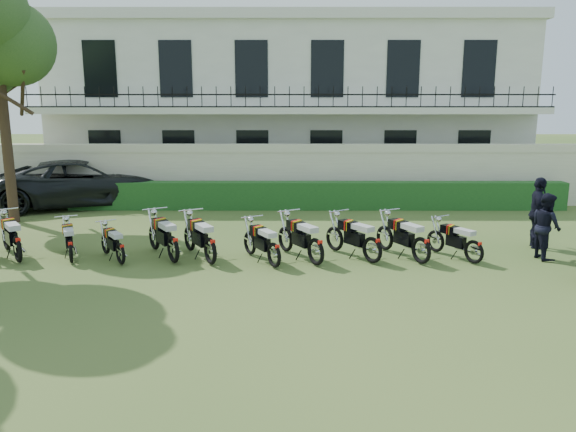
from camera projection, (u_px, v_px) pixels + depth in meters
The scene contains 17 objects.
ground at pixel (289, 268), 13.45m from camera, with size 100.00×100.00×0.00m, color #365321.
perimeter_wall at pixel (289, 174), 21.03m from camera, with size 30.00×0.35×2.30m.
hedge at pixel (317, 196), 20.39m from camera, with size 18.00×0.60×1.00m, color #174319.
building at pixel (289, 104), 26.34m from camera, with size 20.40×9.60×7.40m.
motorcycle_0 at pixel (17, 243), 13.67m from camera, with size 1.33×1.75×1.15m.
motorcycle_1 at pixel (70, 246), 13.67m from camera, with size 0.86×1.67×0.97m.
motorcycle_2 at pixel (120, 248), 13.55m from camera, with size 1.04×1.42×0.92m.
motorcycle_3 at pixel (173, 243), 13.63m from camera, with size 1.19×1.86×1.16m.
motorcycle_4 at pixel (210, 244), 13.51m from camera, with size 1.14×1.88×1.15m.
motorcycle_5 at pixel (274, 249), 13.28m from camera, with size 1.04×1.71×1.04m.
motorcycle_6 at pixel (316, 245), 13.45m from camera, with size 1.16×1.86×1.15m.
motorcycle_7 at pixel (372, 244), 13.63m from camera, with size 1.29×1.71×1.12m.
motorcycle_8 at pixel (422, 244), 13.57m from camera, with size 1.09×1.88×1.14m.
motorcycle_9 at pixel (474, 246), 13.62m from camera, with size 1.05×1.59×0.99m.
suv at pixel (82, 183), 20.94m from camera, with size 2.88×6.25×1.74m, color black.
officer_4 at pixel (546, 226), 14.05m from camera, with size 0.82×0.64×1.68m, color black.
officer_5 at pixel (538, 213), 15.05m from camera, with size 1.13×0.47×1.92m, color black.
Camera 1 is at (-0.01, -12.90, 4.00)m, focal length 35.00 mm.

